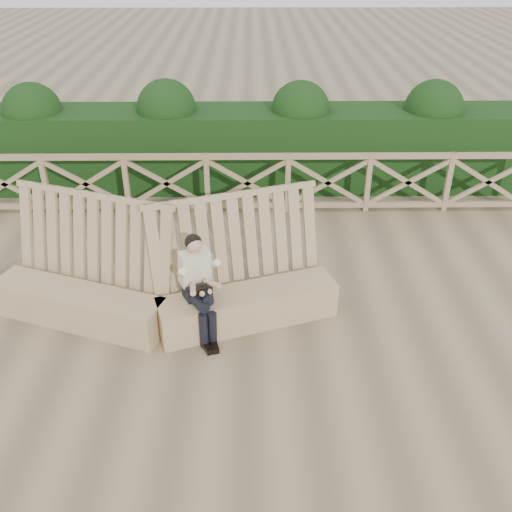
{
  "coord_description": "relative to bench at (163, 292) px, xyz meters",
  "views": [
    {
      "loc": [
        0.06,
        -5.83,
        4.64
      ],
      "look_at": [
        0.12,
        0.4,
        0.9
      ],
      "focal_mm": 40.0,
      "sensor_mm": 36.0,
      "label": 1
    }
  ],
  "objects": [
    {
      "name": "woman",
      "position": [
        0.5,
        -0.28,
        0.34
      ],
      "size": [
        0.55,
        0.82,
        1.37
      ],
      "rotation": [
        0.0,
        0.0,
        0.46
      ],
      "color": "black",
      "rests_on": "ground"
    },
    {
      "name": "ground",
      "position": [
        1.09,
        -0.31,
        -0.41
      ],
      "size": [
        60.0,
        60.0,
        0.0
      ],
      "primitive_type": "plane",
      "color": "#716147",
      "rests_on": "ground"
    },
    {
      "name": "hedge",
      "position": [
        1.09,
        4.39,
        0.34
      ],
      "size": [
        12.0,
        1.2,
        1.5
      ],
      "primitive_type": "cube",
      "color": "black",
      "rests_on": "ground"
    },
    {
      "name": "bench",
      "position": [
        0.0,
        0.0,
        0.0
      ],
      "size": [
        4.58,
        1.51,
        1.62
      ],
      "rotation": [
        0.0,
        0.0,
        -0.07
      ],
      "color": "#9E7E5A",
      "rests_on": "ground"
    },
    {
      "name": "guardrail",
      "position": [
        1.09,
        3.19,
        0.14
      ],
      "size": [
        10.1,
        0.09,
        1.1
      ],
      "color": "#907A53",
      "rests_on": "ground"
    }
  ]
}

